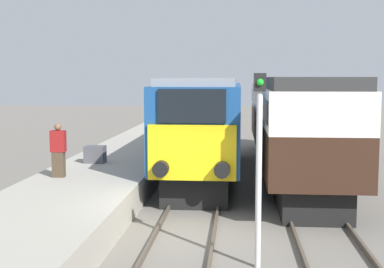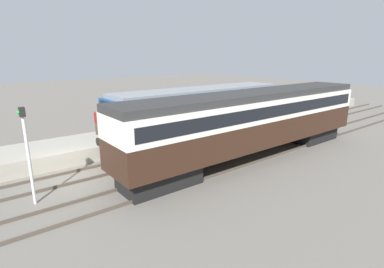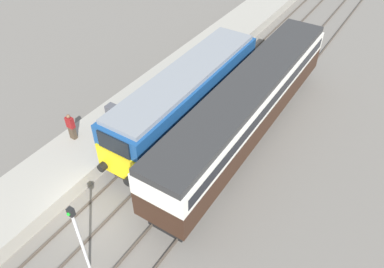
{
  "view_description": "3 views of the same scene",
  "coord_description": "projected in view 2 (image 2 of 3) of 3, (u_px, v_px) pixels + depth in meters",
  "views": [
    {
      "loc": [
        1.27,
        -12.74,
        3.87
      ],
      "look_at": [
        0.0,
        2.01,
        2.3
      ],
      "focal_mm": 50.0,
      "sensor_mm": 36.0,
      "label": 1
    },
    {
      "loc": [
        14.32,
        -3.86,
        5.86
      ],
      "look_at": [
        1.7,
        6.01,
        1.6
      ],
      "focal_mm": 28.0,
      "sensor_mm": 36.0,
      "label": 2
    },
    {
      "loc": [
        9.87,
        -6.75,
        14.69
      ],
      "look_at": [
        1.7,
        6.01,
        1.6
      ],
      "focal_mm": 35.0,
      "sensor_mm": 36.0,
      "label": 3
    }
  ],
  "objects": [
    {
      "name": "person_on_platform",
      "position": [
        98.0,
        122.0,
        19.16
      ],
      "size": [
        0.44,
        0.26,
        1.64
      ],
      "color": "#473828",
      "rests_on": "platform_left"
    },
    {
      "name": "platform_left",
      "position": [
        171.0,
        131.0,
        21.87
      ],
      "size": [
        3.5,
        50.0,
        0.85
      ],
      "color": "#9E998C",
      "rests_on": "ground_plane"
    },
    {
      "name": "passenger_carriage",
      "position": [
        254.0,
        119.0,
        16.94
      ],
      "size": [
        2.75,
        17.02,
        3.89
      ],
      "color": "black",
      "rests_on": "ground_plane"
    },
    {
      "name": "rails_near_track",
      "position": [
        161.0,
        156.0,
        17.66
      ],
      "size": [
        1.51,
        60.0,
        0.14
      ],
      "color": "#4C4238",
      "rests_on": "ground_plane"
    },
    {
      "name": "luggage_crate",
      "position": [
        140.0,
        125.0,
        20.7
      ],
      "size": [
        0.7,
        0.56,
        0.6
      ],
      "color": "#4C4C51",
      "rests_on": "platform_left"
    },
    {
      "name": "rails_far_track",
      "position": [
        197.0,
        173.0,
        15.07
      ],
      "size": [
        1.5,
        60.0,
        0.14
      ],
      "color": "#4C4238",
      "rests_on": "ground_plane"
    },
    {
      "name": "ground_plane",
      "position": [
        75.0,
        178.0,
        14.7
      ],
      "size": [
        120.0,
        120.0,
        0.0
      ],
      "primitive_type": "plane",
      "color": "slate"
    },
    {
      "name": "signal_post",
      "position": [
        27.0,
        148.0,
        11.56
      ],
      "size": [
        0.24,
        0.28,
        3.96
      ],
      "color": "silver",
      "rests_on": "ground_plane"
    },
    {
      "name": "locomotive",
      "position": [
        201.0,
        115.0,
        18.97
      ],
      "size": [
        2.7,
        12.67,
        3.85
      ],
      "color": "black",
      "rests_on": "ground_plane"
    }
  ]
}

